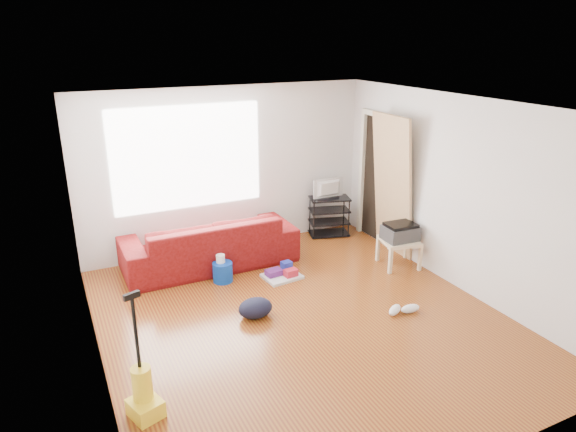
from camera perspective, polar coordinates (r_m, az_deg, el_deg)
name	(u,v)px	position (r m, az deg, el deg)	size (l,w,h in m)	color
room	(303,215)	(5.83, 1.67, 0.08)	(4.51, 5.01, 2.51)	maroon
sofa	(211,264)	(7.65, -8.58, -5.35)	(2.47, 0.97, 0.72)	#4E0505
tv_stand	(329,216)	(8.57, 4.59, 0.00)	(0.73, 0.54, 0.65)	black
tv	(330,189)	(8.42, 4.67, 3.05)	(0.54, 0.07, 0.31)	black
side_table	(399,244)	(7.58, 12.26, -3.02)	(0.60, 0.60, 0.41)	#CFBE8C
printer	(400,232)	(7.51, 12.36, -1.72)	(0.49, 0.38, 0.25)	#323233
bucket	(223,281)	(7.14, -7.22, -7.17)	(0.27, 0.27, 0.27)	#0A3BA7
toilet_paper	(221,268)	(7.08, -7.46, -5.72)	(0.12, 0.12, 0.11)	white
cleaning_tray	(282,273)	(7.17, -0.62, -6.41)	(0.53, 0.44, 0.18)	silver
backpack	(256,316)	(6.28, -3.62, -11.07)	(0.42, 0.33, 0.23)	black
sneakers	(402,309)	(6.46, 12.60, -10.08)	(0.45, 0.23, 0.10)	white
vacuum	(144,393)	(4.93, -15.75, -18.45)	(0.33, 0.35, 1.19)	yellow
door_panel	(388,251)	(8.16, 11.02, -3.85)	(0.04, 0.85, 2.13)	tan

